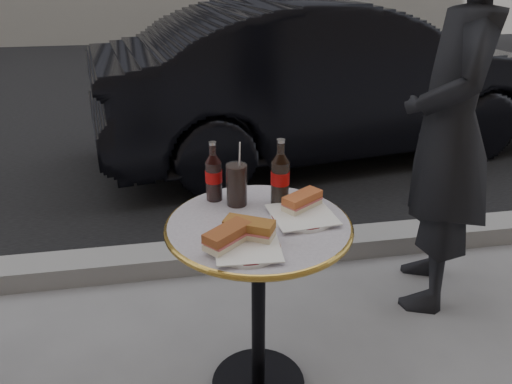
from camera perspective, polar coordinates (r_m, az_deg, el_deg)
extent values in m
cube|color=black|center=(6.60, -7.68, 11.57)|extent=(40.00, 8.00, 0.00)
cube|color=gray|center=(2.76, -3.11, -7.14)|extent=(40.00, 0.20, 0.12)
cylinder|color=silver|center=(1.49, -0.96, -6.50)|extent=(0.24, 0.24, 0.01)
cylinder|color=white|center=(1.68, 5.30, -2.80)|extent=(0.23, 0.23, 0.01)
cube|color=brown|center=(1.49, -3.27, -5.19)|extent=(0.16, 0.15, 0.05)
cube|color=#995D26|center=(1.53, -0.79, -4.29)|extent=(0.17, 0.14, 0.05)
cube|color=#B75A2E|center=(1.71, 5.31, -1.08)|extent=(0.16, 0.14, 0.05)
cylinder|color=black|center=(1.73, -2.23, 0.86)|extent=(0.08, 0.08, 0.15)
imported|color=black|center=(4.22, 8.67, 12.60)|extent=(1.90, 3.98, 1.26)
imported|color=black|center=(2.33, 21.27, 6.67)|extent=(0.61, 0.73, 1.70)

